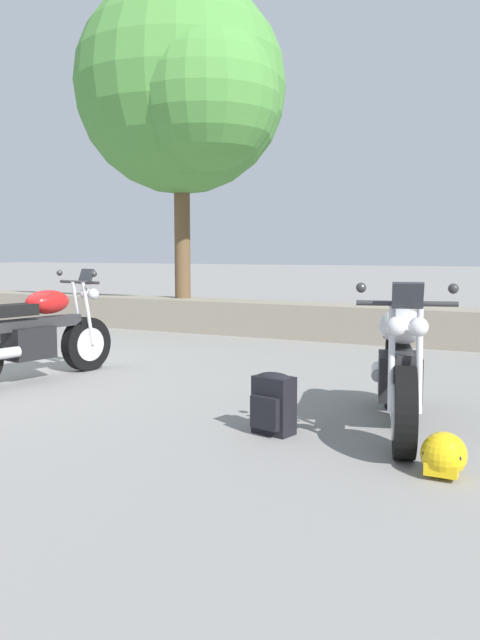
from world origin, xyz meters
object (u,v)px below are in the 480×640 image
object	(u,v)px
rider_helmet	(444,455)
leafy_tree_far_left	(186,90)
motorcycle_red_near_left	(35,335)
motorcycle_silver_centre	(400,368)
rider_backpack	(273,402)

from	to	relation	value
rider_helmet	leafy_tree_far_left	distance (m)	8.85
motorcycle_red_near_left	motorcycle_silver_centre	size ratio (longest dim) A/B	1.02
motorcycle_silver_centre	leafy_tree_far_left	size ratio (longest dim) A/B	0.37
motorcycle_silver_centre	leafy_tree_far_left	bearing A→B (deg)	135.24
motorcycle_silver_centre	rider_backpack	world-z (taller)	motorcycle_silver_centre
rider_backpack	leafy_tree_far_left	distance (m)	7.79
rider_helmet	leafy_tree_far_left	bearing A→B (deg)	132.93
rider_backpack	motorcycle_red_near_left	bearing A→B (deg)	166.50
motorcycle_silver_centre	rider_backpack	bearing A→B (deg)	-146.71
leafy_tree_far_left	motorcycle_red_near_left	bearing A→B (deg)	-78.65
leafy_tree_far_left	motorcycle_silver_centre	bearing A→B (deg)	-44.76
motorcycle_red_near_left	leafy_tree_far_left	size ratio (longest dim) A/B	0.37
rider_backpack	rider_helmet	size ratio (longest dim) A/B	1.68
motorcycle_silver_centre	rider_backpack	distance (m)	1.01
rider_backpack	leafy_tree_far_left	world-z (taller)	leafy_tree_far_left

